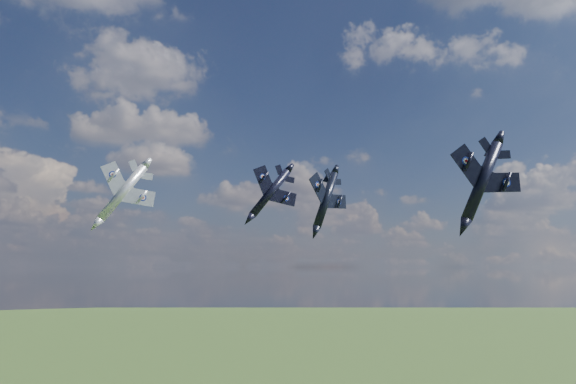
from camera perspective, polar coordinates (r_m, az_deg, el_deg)
name	(u,v)px	position (r m, az deg, el deg)	size (l,w,h in m)	color
jet_lead_navy	(326,200)	(85.85, 3.87, -0.80)	(9.33, 13.00, 2.69)	black
jet_right_navy	(482,181)	(75.44, 19.12, 1.06)	(10.86, 15.14, 3.13)	black
jet_high_navy	(270,193)	(104.27, -1.82, -0.07)	(10.86, 15.14, 3.13)	black
jet_left_silver	(123,192)	(95.93, -16.46, -0.04)	(10.98, 15.31, 3.17)	#A0A2AA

